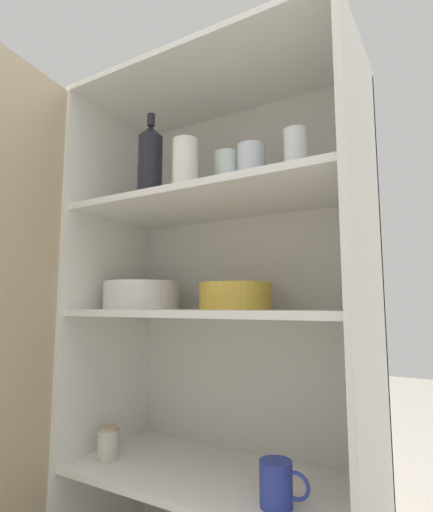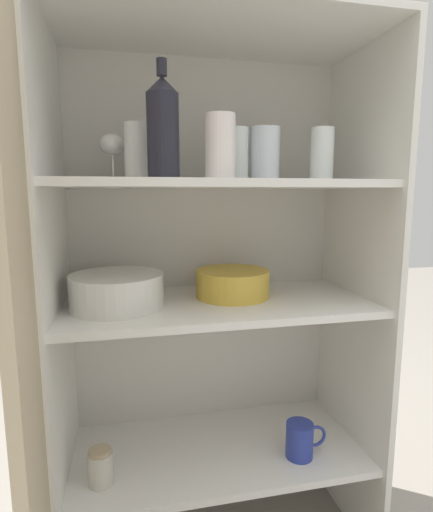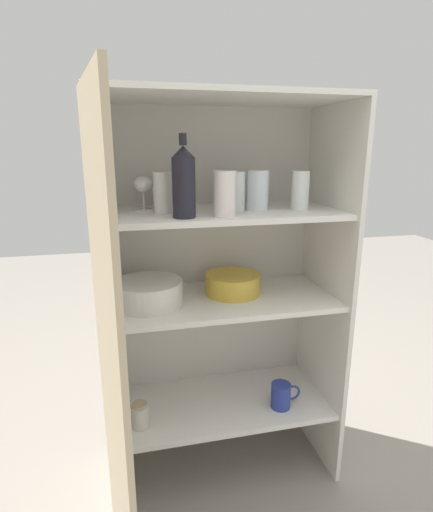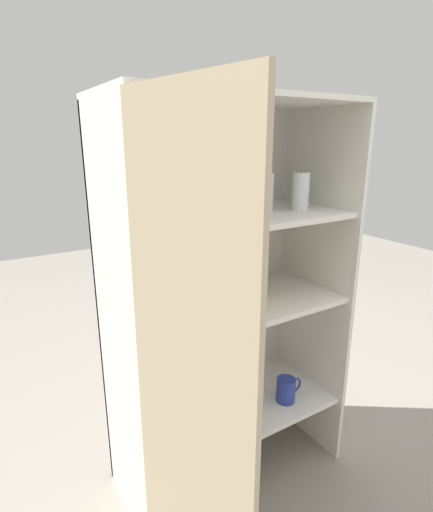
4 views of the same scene
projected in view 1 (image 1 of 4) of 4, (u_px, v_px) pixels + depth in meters
cupboard_back_panel at (246, 315)px, 1.35m from camera, size 0.88×0.02×1.45m
cupboard_side_left at (109, 315)px, 1.39m from camera, size 0.02×0.43×1.45m
cupboard_side_right at (368, 319)px, 0.95m from camera, size 0.02×0.43×1.45m
cupboard_top_panel at (215, 82)px, 1.26m from camera, size 0.88×0.43×0.02m
shelf_board_lower at (215, 477)px, 1.12m from camera, size 0.84×0.39×0.02m
shelf_board_middle at (215, 313)px, 1.17m from camera, size 0.84×0.39×0.02m
shelf_board_upper at (215, 203)px, 1.21m from camera, size 0.84×0.39×0.02m
tumbler_glass_0 at (296, 155)px, 1.04m from camera, size 0.06×0.06×0.14m
tumbler_glass_1 at (227, 175)px, 1.20m from camera, size 0.08×0.08×0.14m
tumbler_glass_2 at (251, 169)px, 1.15m from camera, size 0.08×0.08×0.14m
tumbler_glass_3 at (185, 165)px, 1.13m from camera, size 0.07×0.07×0.15m
tumbler_glass_4 at (184, 196)px, 1.41m from camera, size 0.07×0.07×0.13m
tumbler_glass_5 at (159, 187)px, 1.32m from camera, size 0.07×0.07×0.14m
wine_glass_0 at (156, 190)px, 1.41m from camera, size 0.07×0.07×0.12m
wine_bottle at (150, 160)px, 1.20m from camera, size 0.07×0.07×0.26m
plate_stack_white at (142, 295)px, 1.31m from camera, size 0.24×0.24×0.09m
mixing_bowl_large at (235, 295)px, 1.18m from camera, size 0.21×0.21×0.08m
coffee_mug_primary at (277, 484)px, 0.93m from camera, size 0.12×0.08×0.10m
storage_jar at (108, 443)px, 1.22m from camera, size 0.07×0.07×0.10m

